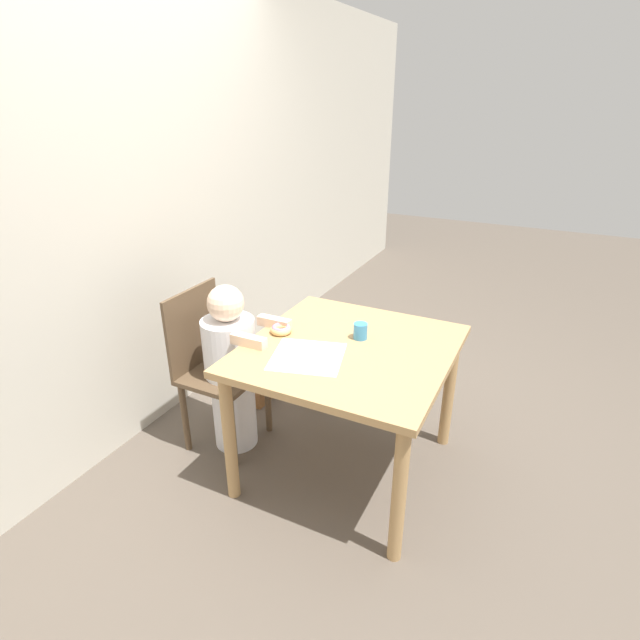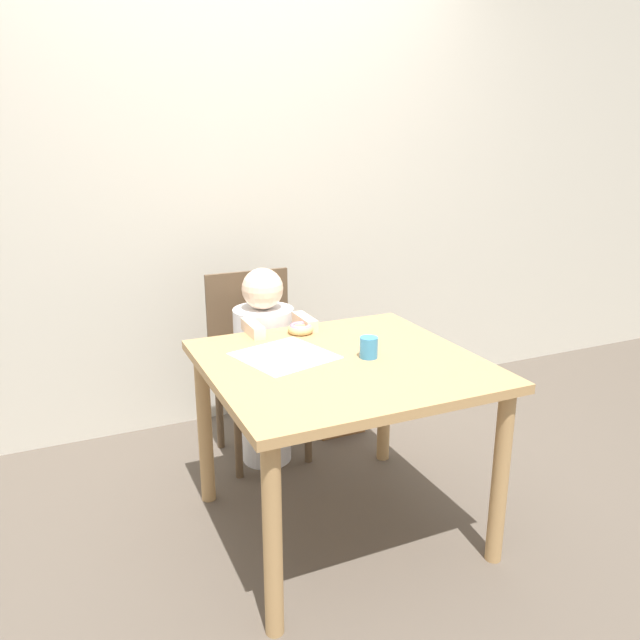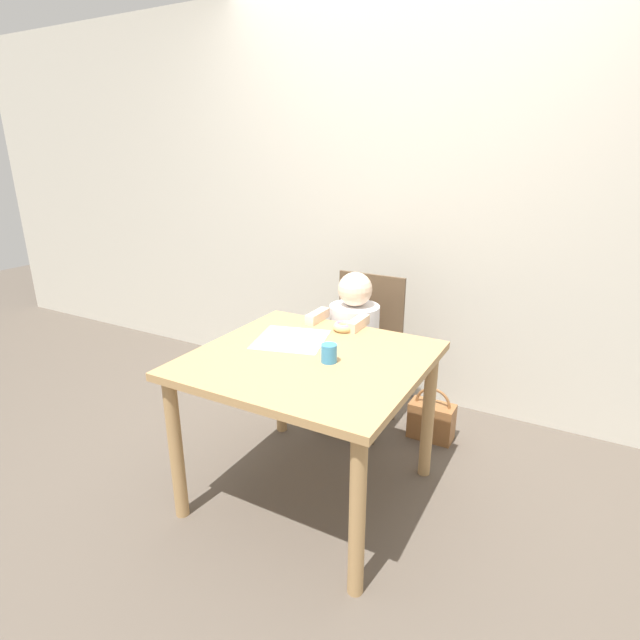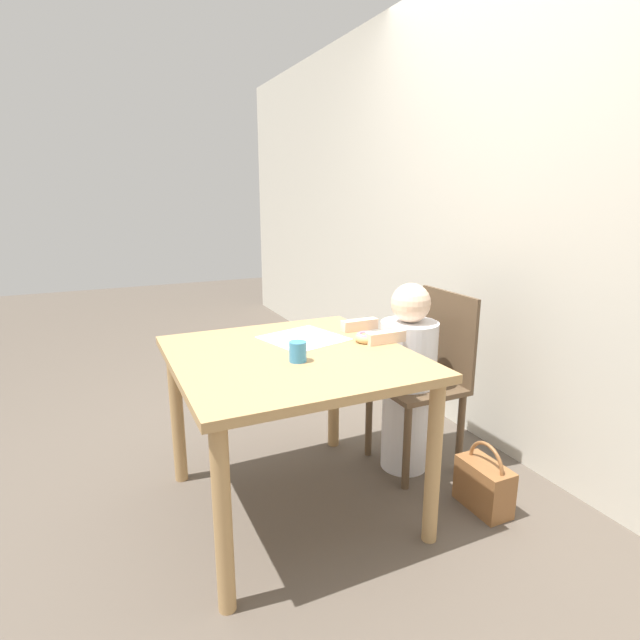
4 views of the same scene
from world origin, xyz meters
The scene contains 9 objects.
ground_plane centered at (0.00, 0.00, 0.00)m, with size 12.00×12.00×0.00m, color brown.
wall_back centered at (0.00, 1.22, 1.25)m, with size 8.00×0.05×2.50m.
dining_table centered at (0.00, 0.00, 0.61)m, with size 0.98×0.94×0.71m.
chair centered at (-0.08, 0.75, 0.46)m, with size 0.41×0.38×0.88m.
child_figure centered at (-0.08, 0.64, 0.47)m, with size 0.28×0.44×0.94m.
donut centered at (-0.01, 0.36, 0.73)m, with size 0.11×0.11×0.04m.
napkin centered at (-0.18, 0.13, 0.71)m, with size 0.39×0.39×0.00m.
handbag centered at (0.36, 0.75, 0.12)m, with size 0.25×0.13×0.31m.
cup centered at (0.10, -0.01, 0.75)m, with size 0.07×0.07×0.08m.
Camera 2 is at (-0.96, -1.94, 1.52)m, focal length 35.00 mm.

